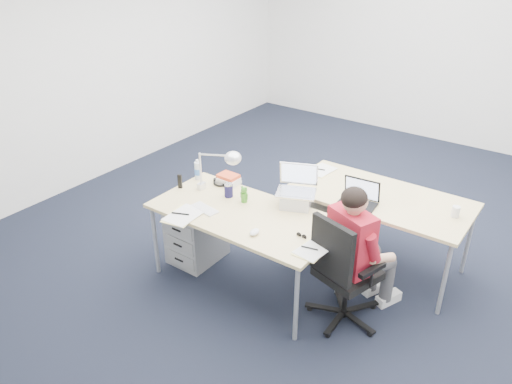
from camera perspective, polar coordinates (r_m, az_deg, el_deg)
floor at (r=5.28m, az=6.59°, el=-5.04°), size 7.00×7.00×0.00m
room at (r=4.59m, az=7.76°, el=13.24°), size 6.02×7.02×2.80m
desk_near at (r=4.24m, az=-1.38°, el=-2.89°), size 1.60×0.80×0.73m
desk_far at (r=4.64m, az=13.92°, el=-0.93°), size 1.60×0.80×0.73m
office_chair at (r=4.14m, az=9.94°, el=-11.03°), size 0.77×0.77×0.98m
seated_person at (r=4.07m, az=11.96°, el=-6.62°), size 0.54×0.71×1.18m
drawer_pedestal_near at (r=4.82m, az=-6.77°, el=-4.73°), size 0.40×0.50×0.55m
drawer_pedestal_far at (r=4.96m, az=7.00°, el=-3.71°), size 0.40×0.50×0.55m
silver_laptop at (r=4.25m, az=4.63°, el=0.47°), size 0.41×0.37×0.35m
wireless_keyboard at (r=4.28m, az=-5.90°, el=-1.92°), size 0.28×0.15×0.01m
computer_mouse at (r=3.92m, az=-0.17°, el=-4.61°), size 0.08×0.11×0.04m
headphones at (r=4.70m, az=-4.01°, el=1.12°), size 0.21×0.18×0.03m
can_koozie at (r=4.45m, az=-3.15°, el=0.22°), size 0.10×0.10×0.13m
water_bottle at (r=4.77m, az=-6.68°, el=2.58°), size 0.08×0.08×0.20m
bear_figurine at (r=4.35m, az=-1.37°, el=-0.25°), size 0.09×0.07×0.15m
book_stack at (r=4.68m, az=-3.16°, el=1.47°), size 0.23×0.19×0.09m
cordless_phone at (r=4.64m, az=-8.69°, el=1.22°), size 0.04×0.04×0.14m
papers_left at (r=4.21m, az=-8.42°, el=-2.68°), size 0.26×0.35×0.01m
papers_right at (r=3.76m, az=6.38°, el=-6.60°), size 0.22×0.29×0.01m
sunglasses at (r=3.90m, az=5.23°, el=-5.01°), size 0.10×0.05×0.02m
desk_lamp at (r=4.43m, az=-4.98°, el=2.65°), size 0.45×0.27×0.49m
dark_laptop at (r=4.36m, az=11.54°, el=-0.17°), size 0.34×0.34×0.23m
far_cup at (r=4.45m, az=21.86°, el=-2.09°), size 0.09×0.09×0.10m
far_papers at (r=4.99m, az=7.34°, el=2.46°), size 0.22×0.30×0.01m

